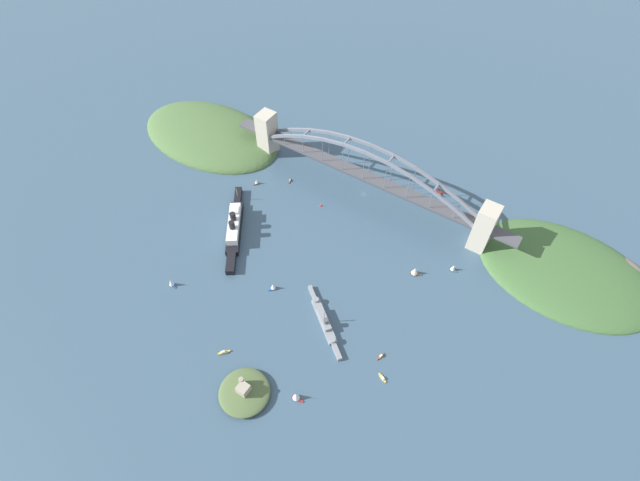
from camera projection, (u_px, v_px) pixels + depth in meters
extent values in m
plane|color=#385166|center=(364.00, 194.00, 463.48)|extent=(1400.00, 1400.00, 0.00)
cube|color=#BCB29E|center=(484.00, 228.00, 404.20)|extent=(15.79, 18.55, 47.54)
cube|color=#BCB29E|center=(267.00, 133.00, 485.78)|extent=(15.79, 18.55, 47.54)
cube|color=#47474C|center=(366.00, 176.00, 444.58)|extent=(220.55, 13.06, 2.40)
cube|color=#47474C|center=(506.00, 237.00, 396.93)|extent=(24.00, 13.06, 2.40)
cube|color=#47474C|center=(252.00, 126.00, 492.24)|extent=(24.00, 13.06, 2.40)
cube|color=slate|center=(471.00, 211.00, 407.59)|extent=(24.32, 1.80, 14.67)
cube|color=slate|center=(450.00, 193.00, 407.30)|extent=(24.04, 1.80, 12.17)
cube|color=slate|center=(427.00, 176.00, 409.05)|extent=(23.73, 1.80, 9.65)
cube|color=slate|center=(405.00, 162.00, 412.84)|extent=(23.39, 1.80, 7.10)
cube|color=slate|center=(383.00, 150.00, 418.69)|extent=(23.03, 1.80, 4.51)
cube|color=slate|center=(361.00, 142.00, 426.57)|extent=(23.03, 1.80, 4.51)
cube|color=slate|center=(339.00, 135.00, 436.50)|extent=(23.39, 1.80, 7.10)
cube|color=slate|center=(319.00, 131.00, 448.47)|extent=(23.73, 1.80, 9.65)
cube|color=slate|center=(300.00, 130.00, 462.49)|extent=(24.04, 1.80, 12.17)
cube|color=slate|center=(282.00, 130.00, 478.55)|extent=(24.32, 1.80, 14.67)
cube|color=slate|center=(466.00, 220.00, 401.42)|extent=(24.32, 1.80, 14.67)
cube|color=slate|center=(444.00, 201.00, 401.12)|extent=(24.04, 1.80, 12.17)
cube|color=slate|center=(422.00, 184.00, 402.88)|extent=(23.73, 1.80, 9.65)
cube|color=slate|center=(399.00, 170.00, 406.67)|extent=(23.39, 1.80, 7.10)
cube|color=slate|center=(376.00, 158.00, 412.51)|extent=(23.03, 1.80, 4.51)
cube|color=slate|center=(354.00, 149.00, 420.40)|extent=(23.03, 1.80, 4.51)
cube|color=slate|center=(333.00, 142.00, 430.33)|extent=(23.39, 1.80, 7.10)
cube|color=slate|center=(312.00, 138.00, 442.30)|extent=(23.73, 1.80, 9.65)
cube|color=slate|center=(293.00, 136.00, 456.32)|extent=(24.04, 1.80, 12.17)
cube|color=slate|center=(275.00, 136.00, 472.38)|extent=(24.32, 1.80, 14.67)
cube|color=slate|center=(480.00, 225.00, 405.16)|extent=(1.40, 11.75, 1.40)
cube|color=slate|center=(436.00, 188.00, 404.57)|extent=(1.40, 11.75, 1.40)
cube|color=slate|center=(391.00, 159.00, 412.17)|extent=(1.40, 11.75, 1.40)
cube|color=slate|center=(347.00, 141.00, 427.94)|extent=(1.40, 11.75, 1.40)
cube|color=slate|center=(306.00, 133.00, 451.89)|extent=(1.40, 11.75, 1.40)
cube|color=slate|center=(270.00, 134.00, 484.01)|extent=(1.40, 11.75, 1.40)
cylinder|color=slate|center=(459.00, 206.00, 411.06)|extent=(0.56, 0.56, 10.63)
cylinder|color=slate|center=(454.00, 214.00, 404.89)|extent=(0.56, 0.56, 10.63)
cylinder|color=slate|center=(437.00, 192.00, 415.37)|extent=(0.56, 0.56, 19.82)
cylinder|color=slate|center=(431.00, 200.00, 409.20)|extent=(0.56, 0.56, 19.82)
cylinder|color=slate|center=(414.00, 179.00, 420.70)|extent=(0.56, 0.56, 26.39)
cylinder|color=slate|center=(408.00, 187.00, 414.53)|extent=(0.56, 0.56, 26.39)
cylinder|color=slate|center=(392.00, 168.00, 427.05)|extent=(0.56, 0.56, 30.34)
cylinder|color=slate|center=(386.00, 176.00, 420.88)|extent=(0.56, 0.56, 30.34)
cylinder|color=slate|center=(370.00, 159.00, 434.43)|extent=(0.56, 0.56, 31.65)
cylinder|color=slate|center=(364.00, 166.00, 428.26)|extent=(0.56, 0.56, 31.65)
cylinder|color=slate|center=(349.00, 150.00, 442.82)|extent=(0.56, 0.56, 30.34)
cylinder|color=slate|center=(343.00, 157.00, 436.65)|extent=(0.56, 0.56, 30.34)
cylinder|color=slate|center=(329.00, 144.00, 452.24)|extent=(0.56, 0.56, 26.39)
cylinder|color=slate|center=(322.00, 150.00, 446.07)|extent=(0.56, 0.56, 26.39)
cylinder|color=slate|center=(310.00, 138.00, 462.68)|extent=(0.56, 0.56, 19.82)
cylinder|color=slate|center=(303.00, 144.00, 456.51)|extent=(0.56, 0.56, 19.82)
cylinder|color=slate|center=(291.00, 134.00, 474.15)|extent=(0.56, 0.56, 10.63)
cylinder|color=slate|center=(284.00, 140.00, 467.97)|extent=(0.56, 0.56, 10.63)
ellipsoid|color=#3D6033|center=(565.00, 272.00, 403.72)|extent=(151.79, 107.12, 18.41)
ellipsoid|color=#756B5B|center=(613.00, 266.00, 407.40)|extent=(53.12, 32.13, 10.13)
ellipsoid|color=#476638|center=(211.00, 136.00, 520.21)|extent=(168.94, 103.81, 28.75)
ellipsoid|color=#756B5B|center=(253.00, 134.00, 522.08)|extent=(59.13, 31.14, 15.81)
cube|color=black|center=(235.00, 228.00, 431.41)|extent=(44.95, 56.92, 5.85)
cube|color=black|center=(238.00, 196.00, 457.18)|extent=(17.02, 20.42, 5.85)
cube|color=black|center=(231.00, 264.00, 405.64)|extent=(18.06, 21.15, 5.85)
cube|color=white|center=(234.00, 224.00, 426.54)|extent=(34.65, 43.35, 6.67)
cube|color=white|center=(234.00, 210.00, 430.67)|extent=(12.93, 13.29, 3.20)
cylinder|color=black|center=(233.00, 216.00, 422.39)|extent=(5.19, 5.19, 7.73)
cylinder|color=black|center=(232.00, 225.00, 415.87)|extent=(5.19, 5.19, 7.73)
cylinder|color=tan|center=(237.00, 192.00, 449.41)|extent=(0.50, 0.50, 10.00)
cube|color=gray|center=(324.00, 321.00, 371.56)|extent=(37.76, 30.65, 3.43)
cube|color=gray|center=(312.00, 293.00, 388.13)|extent=(13.06, 10.85, 3.43)
cube|color=gray|center=(337.00, 352.00, 355.00)|extent=(13.43, 11.35, 3.43)
cube|color=gray|center=(324.00, 319.00, 369.06)|extent=(20.11, 16.96, 3.00)
cylinder|color=gray|center=(316.00, 300.00, 380.76)|extent=(4.78, 4.78, 2.20)
cylinder|color=gray|center=(333.00, 340.00, 357.98)|extent=(4.78, 4.78, 2.20)
cylinder|color=gray|center=(324.00, 315.00, 364.01)|extent=(0.60, 0.60, 10.00)
cylinder|color=#4C4C51|center=(326.00, 321.00, 363.70)|extent=(3.75, 3.75, 4.40)
ellipsoid|color=#4C6038|center=(245.00, 392.00, 333.69)|extent=(37.35, 37.15, 6.23)
cube|color=#9E937F|center=(243.00, 389.00, 329.05)|extent=(8.00, 8.00, 8.19)
cylinder|color=gray|center=(242.00, 382.00, 332.12)|extent=(3.60, 3.60, 9.01)
cylinder|color=#B7B7B2|center=(437.00, 194.00, 462.86)|extent=(2.78, 5.08, 0.90)
cylinder|color=#B7B7B2|center=(440.00, 194.00, 462.43)|extent=(2.78, 5.08, 0.90)
cylinder|color=black|center=(437.00, 193.00, 462.12)|extent=(0.14, 0.14, 1.00)
cylinder|color=black|center=(440.00, 194.00, 461.69)|extent=(0.14, 0.14, 1.00)
ellipsoid|color=#B21E19|center=(439.00, 193.00, 461.07)|extent=(4.18, 8.06, 1.14)
cylinder|color=black|center=(439.00, 190.00, 463.36)|extent=(1.31, 1.15, 1.08)
cube|color=#B21E19|center=(439.00, 191.00, 461.33)|extent=(11.11, 5.86, 0.20)
cube|color=#B21E19|center=(439.00, 195.00, 458.75)|extent=(4.39, 2.65, 0.12)
cube|color=black|center=(439.00, 194.00, 457.81)|extent=(0.53, 1.06, 1.50)
cube|color=gold|center=(382.00, 378.00, 343.26)|extent=(5.48, 4.16, 0.85)
cube|color=gold|center=(380.00, 374.00, 345.08)|extent=(2.03, 1.81, 0.85)
cube|color=gold|center=(385.00, 382.00, 341.44)|extent=(2.14, 2.02, 0.85)
cube|color=beige|center=(383.00, 378.00, 342.20)|extent=(3.03, 2.66, 0.98)
cube|color=brown|center=(380.00, 357.00, 353.79)|extent=(3.14, 5.09, 0.86)
cube|color=brown|center=(377.00, 359.00, 352.49)|extent=(1.45, 1.81, 0.86)
cube|color=brown|center=(383.00, 354.00, 355.10)|extent=(1.65, 1.87, 0.86)
cube|color=beige|center=(381.00, 356.00, 353.26)|extent=(2.12, 2.70, 1.13)
cube|color=brown|center=(416.00, 274.00, 401.84)|extent=(6.44, 3.81, 0.93)
cube|color=brown|center=(420.00, 275.00, 401.08)|extent=(2.22, 1.52, 0.93)
cube|color=brown|center=(411.00, 273.00, 402.60)|extent=(2.27, 1.72, 0.93)
cylinder|color=tan|center=(417.00, 271.00, 398.18)|extent=(0.16, 0.16, 8.24)
cone|color=silver|center=(415.00, 271.00, 398.83)|extent=(6.85, 6.85, 6.59)
cube|color=brown|center=(290.00, 181.00, 474.16)|extent=(2.72, 4.52, 0.81)
cube|color=brown|center=(289.00, 183.00, 472.40)|extent=(1.18, 1.60, 0.81)
cube|color=brown|center=(291.00, 179.00, 475.92)|extent=(1.31, 1.65, 0.81)
cube|color=beige|center=(290.00, 180.00, 473.75)|extent=(1.73, 2.40, 1.09)
cube|color=#234C8C|center=(272.00, 289.00, 392.26)|extent=(3.86, 4.86, 0.82)
cube|color=#234C8C|center=(269.00, 290.00, 391.36)|extent=(1.50, 1.73, 0.82)
cube|color=#234C8C|center=(276.00, 287.00, 393.16)|extent=(1.66, 1.82, 0.82)
cylinder|color=tan|center=(272.00, 287.00, 389.27)|extent=(0.16, 0.16, 6.58)
cone|color=white|center=(273.00, 286.00, 389.92)|extent=(5.46, 5.46, 5.27)
cube|color=#B2231E|center=(298.00, 399.00, 333.42)|extent=(5.76, 2.57, 0.81)
cube|color=#B2231E|center=(302.00, 401.00, 332.25)|extent=(1.94, 1.11, 0.81)
cube|color=#B2231E|center=(293.00, 396.00, 334.59)|extent=(1.95, 1.31, 0.81)
cylinder|color=tan|center=(298.00, 397.00, 329.85)|extent=(0.16, 0.16, 7.99)
cone|color=white|center=(296.00, 396.00, 330.68)|extent=(5.48, 5.48, 6.39)
cube|color=gold|center=(224.00, 352.00, 355.72)|extent=(5.29, 5.74, 1.29)
cube|color=gold|center=(229.00, 351.00, 356.41)|extent=(2.12, 2.21, 1.29)
cube|color=gold|center=(219.00, 354.00, 355.03)|extent=(2.30, 2.36, 1.29)
cube|color=beige|center=(223.00, 352.00, 354.55)|extent=(3.14, 3.28, 1.39)
cube|color=brown|center=(256.00, 184.00, 471.70)|extent=(3.13, 4.14, 1.02)
cube|color=brown|center=(254.00, 185.00, 470.82)|extent=(1.24, 1.46, 1.02)
cube|color=brown|center=(258.00, 183.00, 472.57)|extent=(1.40, 1.53, 1.02)
cylinder|color=tan|center=(256.00, 181.00, 469.01)|extent=(0.16, 0.16, 5.61)
cone|color=white|center=(257.00, 181.00, 469.61)|extent=(4.45, 4.45, 4.49)
cube|color=#2D6B3D|center=(453.00, 270.00, 404.35)|extent=(4.22, 2.23, 0.75)
cube|color=#2D6B3D|center=(456.00, 272.00, 403.34)|extent=(1.42, 0.98, 0.75)
cube|color=#2D6B3D|center=(450.00, 269.00, 405.36)|extent=(1.43, 1.17, 0.75)
cylinder|color=tan|center=(455.00, 268.00, 401.28)|extent=(0.16, 0.16, 6.82)
cone|color=white|center=(453.00, 268.00, 401.99)|extent=(3.95, 3.95, 5.46)
cube|color=#234C8C|center=(173.00, 286.00, 394.33)|extent=(4.70, 2.56, 0.77)
cube|color=#234C8C|center=(175.00, 288.00, 393.12)|extent=(1.59, 1.09, 0.77)
cube|color=#234C8C|center=(171.00, 284.00, 395.55)|extent=(1.62, 1.27, 0.77)
cylinder|color=tan|center=(172.00, 283.00, 390.71)|extent=(0.16, 0.16, 8.17)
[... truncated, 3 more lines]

